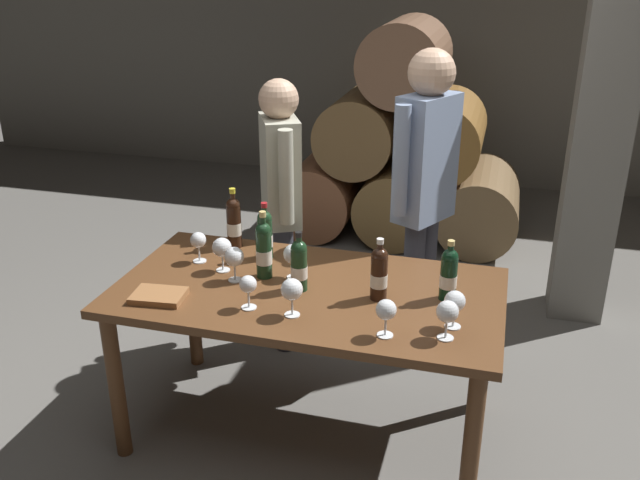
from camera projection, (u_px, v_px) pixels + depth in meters
The scene contains 23 objects.
ground_plane at pixel (309, 428), 3.31m from camera, with size 14.00×14.00×0.00m, color #66635E.
cellar_back_wall at pixel (433, 35), 6.49m from camera, with size 10.00×0.24×2.80m, color slate.
barrel_stack at pixel (402, 154), 5.36m from camera, with size 1.86×0.90×1.69m.
stone_pillar at pixel (604, 109), 3.90m from camera, with size 0.32×0.32×2.60m, color slate.
dining_table at pixel (308, 306), 3.05m from camera, with size 1.70×0.90×0.76m.
wine_bottle_0 at pixel (299, 265), 2.96m from camera, with size 0.07×0.07×0.27m.
wine_bottle_1 at pixel (264, 249), 3.07m from camera, with size 0.07×0.07×0.32m.
wine_bottle_2 at pixel (234, 222), 3.39m from camera, with size 0.07×0.07×0.31m.
wine_bottle_3 at pixel (265, 234), 3.27m from camera, with size 0.07×0.07×0.28m.
wine_bottle_4 at pixel (379, 273), 2.88m from camera, with size 0.07×0.07×0.28m.
wine_bottle_5 at pixel (449, 274), 2.88m from camera, with size 0.07×0.07×0.27m.
wine_glass_0 at pixel (198, 241), 3.23m from camera, with size 0.08×0.08×0.15m.
wine_glass_1 at pixel (222, 248), 3.14m from camera, with size 0.09×0.09×0.16m.
wine_glass_2 at pixel (292, 290), 2.75m from camera, with size 0.09×0.09×0.16m.
wine_glass_3 at pixel (455, 302), 2.66m from camera, with size 0.08×0.08×0.16m.
wine_glass_4 at pixel (248, 285), 2.81m from camera, with size 0.07×0.07×0.15m.
wine_glass_5 at pixel (234, 258), 3.04m from camera, with size 0.09×0.09×0.16m.
wine_glass_6 at pixel (293, 255), 3.07m from camera, with size 0.09×0.09×0.16m.
wine_glass_7 at pixel (386, 311), 2.60m from camera, with size 0.08×0.08×0.15m.
wine_glass_8 at pixel (447, 313), 2.58m from camera, with size 0.09×0.09×0.16m.
tasting_notebook at pixel (159, 296), 2.92m from camera, with size 0.22×0.16×0.03m, color #936038.
sommelier_presenting at pixel (425, 183), 3.47m from camera, with size 0.31×0.45×1.72m.
taster_seated_left at pixel (281, 195), 3.68m from camera, with size 0.30×0.45×1.54m.
Camera 1 is at (0.77, -2.58, 2.13)m, focal length 38.38 mm.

